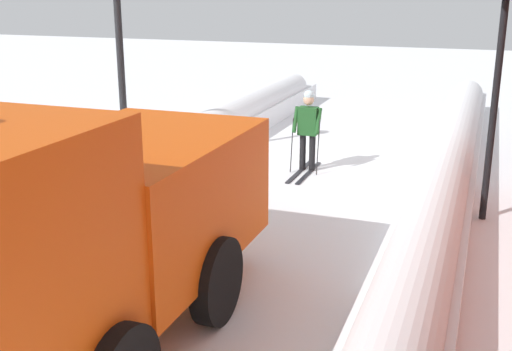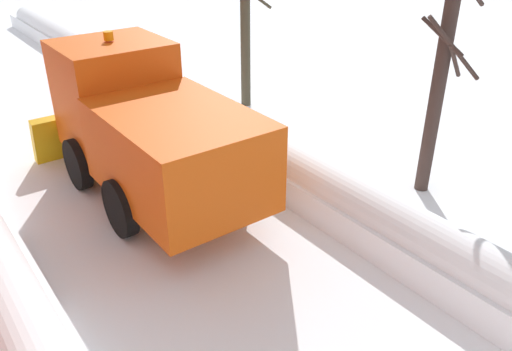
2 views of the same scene
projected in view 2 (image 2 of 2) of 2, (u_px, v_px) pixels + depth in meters
name	position (u px, v px, depth m)	size (l,w,h in m)	color
ground_plane	(112.00, 180.00, 11.45)	(80.00, 80.00, 0.00)	white
snowbank_right	(221.00, 130.00, 12.77)	(1.10, 36.00, 1.03)	white
plow_truck	(146.00, 127.00, 10.31)	(3.20, 5.98, 3.12)	#DB510F
bare_tree_near	(439.00, 87.00, 10.03)	(1.16, 1.01, 4.45)	#3C2C27
bare_tree_mid	(246.00, 35.00, 14.68)	(1.25, 1.15, 4.42)	#413C2D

